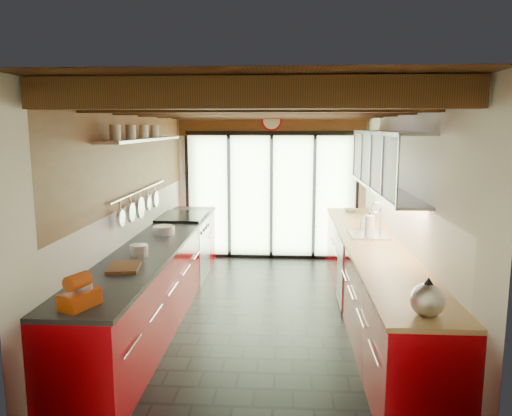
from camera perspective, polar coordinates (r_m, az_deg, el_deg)
name	(u,v)px	position (r m, az deg, el deg)	size (l,w,h in m)	color
ground	(264,316)	(6.15, 0.90, -12.20)	(5.50, 5.50, 0.00)	black
room_shell	(264,179)	(5.75, 0.94, 3.31)	(5.50, 5.50, 5.50)	silver
ceiling_beams	(266,109)	(6.10, 1.13, 11.26)	(3.14, 5.06, 4.90)	#593316
glass_door	(272,162)	(8.43, 1.78, 5.26)	(2.95, 0.10, 2.90)	#C6EAAD
left_counter	(158,277)	(6.18, -11.09, -7.73)	(0.68, 5.00, 0.92)	#B5050C
range_stove	(183,247)	(7.54, -8.32, -4.48)	(0.66, 0.90, 0.97)	silver
right_counter	(372,281)	(6.08, 13.13, -8.11)	(0.68, 5.00, 0.92)	#B5050C
sink_assembly	(369,232)	(6.33, 12.83, -2.72)	(0.45, 0.52, 0.43)	silver
upper_cabinets_right	(386,161)	(6.14, 14.59, 5.24)	(0.34, 3.00, 3.00)	silver
left_wall_fixtures	(143,161)	(6.16, -12.80, 5.27)	(0.28, 2.60, 0.96)	silver
stand_mixer	(80,293)	(3.99, -19.47, -9.18)	(0.27, 0.33, 0.27)	#BA420E
pot_large	(139,250)	(5.34, -13.25, -4.74)	(0.19, 0.19, 0.12)	silver
pot_small	(164,230)	(6.35, -10.49, -2.51)	(0.27, 0.27, 0.10)	silver
cutting_board	(124,267)	(4.91, -14.85, -6.57)	(0.28, 0.39, 0.03)	brown
kettle	(428,298)	(3.80, 19.03, -9.69)	(0.27, 0.32, 0.29)	silver
paper_towel	(370,227)	(6.21, 12.85, -2.08)	(0.15, 0.15, 0.32)	white
soap_bottle	(364,223)	(6.68, 12.19, -1.66)	(0.08, 0.08, 0.17)	silver
bowl	(350,210)	(8.03, 10.73, -0.24)	(0.20, 0.20, 0.05)	silver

